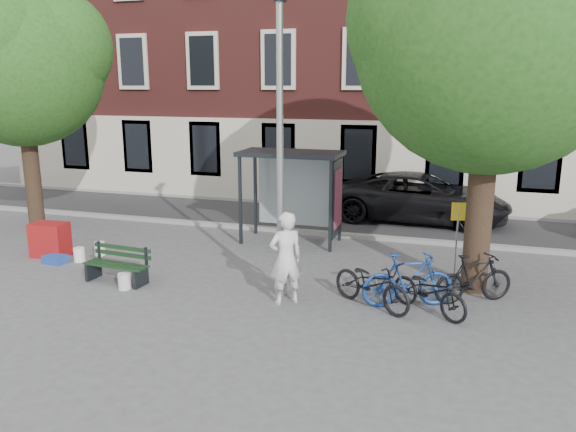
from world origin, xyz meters
The scene contains 22 objects.
ground centered at (0.00, 0.00, 0.00)m, with size 90.00×90.00×0.00m, color #4C4C4F.
road centered at (0.00, 7.00, 0.01)m, with size 40.00×4.00×0.01m, color #28282B.
curb_near centered at (0.00, 5.00, 0.06)m, with size 40.00×0.25×0.12m, color gray.
curb_far centered at (0.00, 9.00, 0.06)m, with size 40.00×0.25×0.12m, color gray.
building_row centered at (0.00, 13.00, 7.00)m, with size 30.00×8.00×14.00m, color maroon.
lamppost centered at (0.00, 0.00, 2.78)m, with size 0.28×0.35×6.11m.
tree_right centered at (4.01, 1.38, 5.62)m, with size 5.76×5.60×8.20m.
tree_left centered at (-8.99, 2.88, 5.22)m, with size 5.18×4.86×7.40m.
bus_shelter centered at (-0.61, 4.11, 1.92)m, with size 2.85×1.45×2.62m.
painter centered at (0.27, -0.46, 0.97)m, with size 0.71×0.46×1.94m, color silver.
bench centered at (-3.80, -0.39, 0.37)m, with size 1.60×0.65×0.80m.
bike_a centered at (2.00, -0.17, 0.51)m, with size 0.67×1.93×1.01m, color black.
bike_b centered at (2.70, 0.09, 0.57)m, with size 0.53×1.89×1.14m, color navy.
bike_c centered at (3.13, -0.14, 0.47)m, with size 0.63×1.80×0.94m, color black.
bike_d centered at (3.97, 0.72, 0.53)m, with size 0.49×1.75×1.05m, color black.
car_dark centered at (2.34, 7.80, 0.79)m, with size 2.63×5.71×1.59m, color black.
red_stand centered at (-6.64, 0.78, 0.45)m, with size 0.90×0.60×0.90m, color maroon.
blue_crate centered at (-6.14, 0.33, 0.10)m, with size 0.55×0.40×0.20m, color #204194.
bucket_a centered at (-5.64, 0.63, 0.18)m, with size 0.28×0.28×0.36m, color white.
bucket_b centered at (-3.39, -0.76, 0.18)m, with size 0.28×0.28×0.36m, color silver.
bucket_c centered at (-5.47, 1.25, 0.18)m, with size 0.28×0.28×0.36m, color silver.
notice_sign centered at (3.57, 2.08, 1.31)m, with size 0.31×0.10×1.83m.
Camera 1 is at (3.59, -10.90, 4.42)m, focal length 35.00 mm.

